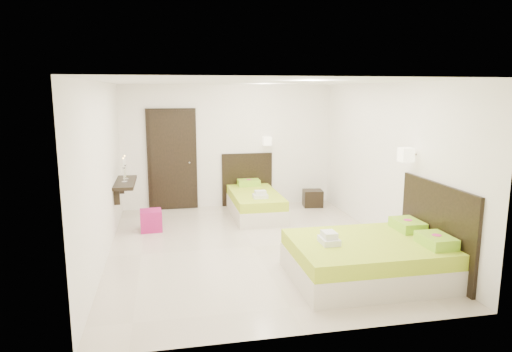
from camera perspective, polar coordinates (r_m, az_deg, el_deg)
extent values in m
plane|color=beige|center=(7.42, -0.30, -8.83)|extent=(5.50, 5.50, 0.00)
cube|color=beige|center=(9.17, -0.12, -4.07)|extent=(0.92, 1.83, 0.29)
cube|color=#98BA1D|center=(9.11, -0.12, -2.62)|extent=(0.91, 1.81, 0.18)
cube|color=black|center=(9.93, -1.12, -0.42)|extent=(1.10, 0.05, 1.14)
cube|color=#93CD25|center=(9.74, -0.91, -0.83)|extent=(0.46, 0.31, 0.13)
cylinder|color=#E3357E|center=(9.73, -0.91, -0.45)|extent=(0.11, 0.11, 0.00)
cube|color=silver|center=(8.61, 0.54, -2.54)|extent=(0.27, 0.20, 0.07)
cube|color=silver|center=(8.59, 0.54, -2.07)|extent=(0.21, 0.15, 0.07)
cube|color=#F7ECCB|center=(9.74, 1.38, 4.40)|extent=(0.16, 0.16, 0.18)
cylinder|color=#2D2116|center=(9.81, 1.27, 4.45)|extent=(0.03, 0.16, 0.03)
cube|color=beige|center=(6.36, 13.76, -10.97)|extent=(2.01, 1.51, 0.32)
cube|color=#98BA1D|center=(6.27, 13.87, -8.75)|extent=(1.99, 1.49, 0.20)
cube|color=black|center=(6.68, 21.59, -6.16)|extent=(0.05, 1.71, 1.26)
cube|color=#93CD25|center=(6.29, 21.60, -7.51)|extent=(0.34, 0.50, 0.14)
cylinder|color=#E3357E|center=(6.27, 21.65, -6.88)|extent=(0.12, 0.12, 0.00)
cube|color=#93CD25|center=(6.86, 18.41, -5.82)|extent=(0.34, 0.50, 0.14)
cylinder|color=#E3357E|center=(6.84, 18.45, -5.24)|extent=(0.12, 0.12, 0.00)
cube|color=silver|center=(6.02, 9.11, -7.98)|extent=(0.22, 0.30, 0.08)
cube|color=silver|center=(5.99, 9.13, -7.25)|extent=(0.17, 0.23, 0.08)
cube|color=#F7ECCB|center=(6.94, 18.25, 2.54)|extent=(0.18, 0.18, 0.20)
cylinder|color=#2D2116|center=(6.98, 18.82, 2.55)|extent=(0.16, 0.03, 0.03)
cube|color=black|center=(9.96, 7.10, -2.78)|extent=(0.45, 0.41, 0.36)
cube|color=#971454|center=(8.40, -12.99, -5.44)|extent=(0.40, 0.40, 0.37)
cube|color=black|center=(9.68, -10.43, 1.99)|extent=(1.02, 0.06, 2.14)
cube|color=black|center=(9.65, -10.43, 1.96)|extent=(0.88, 0.04, 2.06)
cylinder|color=silver|center=(9.63, -8.33, 1.71)|extent=(0.03, 0.10, 0.03)
cube|color=black|center=(8.66, -16.03, -0.80)|extent=(0.35, 1.20, 0.06)
cube|color=black|center=(8.26, -17.01, -2.45)|extent=(0.10, 0.04, 0.30)
cube|color=black|center=(9.13, -16.49, -1.20)|extent=(0.10, 0.04, 0.30)
cylinder|color=silver|center=(8.50, -16.12, -0.73)|extent=(0.10, 0.10, 0.02)
cylinder|color=silver|center=(8.48, -16.16, 0.06)|extent=(0.02, 0.02, 0.22)
cone|color=silver|center=(8.46, -16.20, 0.93)|extent=(0.07, 0.07, 0.04)
cylinder|color=white|center=(8.44, -16.24, 1.57)|extent=(0.02, 0.02, 0.15)
sphere|color=#FFB23F|center=(8.43, -16.27, 2.15)|extent=(0.02, 0.02, 0.02)
cylinder|color=silver|center=(8.80, -15.97, -0.36)|extent=(0.10, 0.10, 0.02)
cylinder|color=silver|center=(8.77, -16.01, 0.41)|extent=(0.02, 0.02, 0.22)
cone|color=silver|center=(8.75, -16.05, 1.25)|extent=(0.07, 0.07, 0.04)
cylinder|color=white|center=(8.74, -16.08, 1.87)|extent=(0.02, 0.02, 0.15)
sphere|color=#FFB23F|center=(8.73, -16.11, 2.43)|extent=(0.02, 0.02, 0.02)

